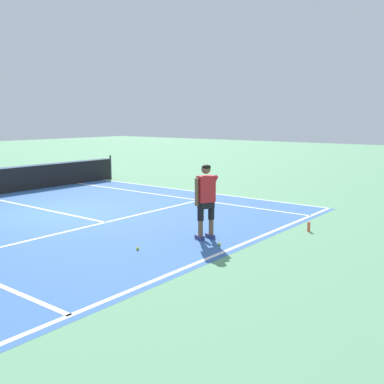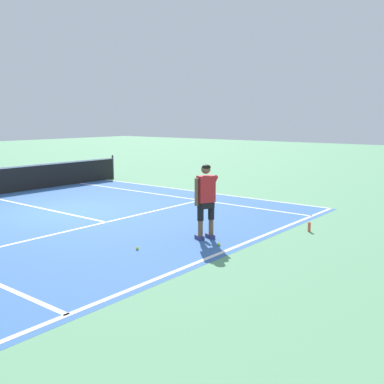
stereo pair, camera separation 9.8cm
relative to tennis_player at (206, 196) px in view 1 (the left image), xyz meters
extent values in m
plane|color=#609E70|center=(-0.32, 5.04, -0.99)|extent=(80.00, 80.00, 0.00)
cube|color=#3866A8|center=(-0.32, 4.27, -0.99)|extent=(10.98, 10.75, 0.00)
cube|color=white|center=(-0.32, -0.90, -0.99)|extent=(10.98, 0.10, 0.01)
cube|color=white|center=(-0.32, 3.05, -0.99)|extent=(8.23, 0.10, 0.01)
cube|color=white|center=(-0.32, 6.25, -0.99)|extent=(0.10, 6.40, 0.01)
cube|color=white|center=(3.79, 4.27, -0.99)|extent=(0.10, 10.35, 0.01)
cube|color=white|center=(5.17, 4.27, -0.99)|extent=(0.10, 10.35, 0.01)
cylinder|color=#333338|center=(5.62, 9.45, -0.45)|extent=(0.08, 0.08, 1.07)
cube|color=navy|center=(-0.13, 0.07, -0.94)|extent=(0.21, 0.30, 0.09)
cube|color=navy|center=(0.13, -0.04, -0.94)|extent=(0.21, 0.30, 0.09)
cylinder|color=brown|center=(-0.15, 0.03, -0.72)|extent=(0.11, 0.11, 0.36)
cylinder|color=black|center=(-0.15, 0.03, -0.33)|extent=(0.14, 0.14, 0.41)
cylinder|color=brown|center=(0.11, -0.08, -0.72)|extent=(0.11, 0.11, 0.36)
cylinder|color=black|center=(0.11, -0.08, -0.33)|extent=(0.14, 0.14, 0.41)
cube|color=black|center=(-0.02, -0.02, -0.17)|extent=(0.39, 0.32, 0.20)
cube|color=red|center=(-0.02, -0.02, 0.17)|extent=(0.44, 0.35, 0.60)
cylinder|color=brown|center=(-0.24, 0.07, 0.12)|extent=(0.09, 0.09, 0.62)
cylinder|color=red|center=(0.26, -0.04, 0.32)|extent=(0.19, 0.28, 0.29)
cylinder|color=brown|center=(0.38, 0.13, 0.18)|extent=(0.19, 0.30, 0.14)
sphere|color=brown|center=(-0.01, -0.01, 0.62)|extent=(0.21, 0.21, 0.21)
ellipsoid|color=black|center=(-0.02, -0.03, 0.67)|extent=(0.26, 0.26, 0.12)
cylinder|color=#232326|center=(0.48, 0.33, 0.15)|extent=(0.11, 0.20, 0.03)
cylinder|color=yellow|center=(0.54, 0.47, 0.15)|extent=(0.06, 0.10, 0.02)
torus|color=yellow|center=(0.61, 0.64, 0.15)|extent=(0.14, 0.28, 0.30)
cylinder|color=silver|center=(0.61, 0.64, 0.15)|extent=(0.10, 0.23, 0.25)
sphere|color=#CCE02D|center=(-1.59, 0.59, -0.96)|extent=(0.07, 0.07, 0.07)
sphere|color=#CCE02D|center=(-0.27, -0.57, -0.96)|extent=(0.07, 0.07, 0.07)
cylinder|color=#E04C38|center=(2.11, -1.58, -0.87)|extent=(0.07, 0.07, 0.23)
camera|label=1|loc=(-8.06, -5.90, 1.75)|focal=42.13mm
camera|label=2|loc=(-8.00, -5.98, 1.75)|focal=42.13mm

